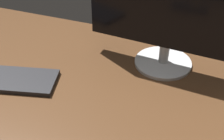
{
  "coord_description": "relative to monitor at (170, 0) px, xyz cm",
  "views": [
    {
      "loc": [
        25.56,
        -67.07,
        66.0
      ],
      "look_at": [
        -1.49,
        6.72,
        8.0
      ],
      "focal_mm": 51.28,
      "sensor_mm": 36.0,
      "label": 1
    }
  ],
  "objects": [
    {
      "name": "monitor",
      "position": [
        0.0,
        0.0,
        0.0
      ],
      "size": [
        52.7,
        19.56,
        43.66
      ],
      "rotation": [
        0.0,
        0.0,
        -0.07
      ],
      "color": "#B9B9B9",
      "rests_on": "desk"
    },
    {
      "name": "desk",
      "position": [
        -11.02,
        -23.78,
        -24.73
      ],
      "size": [
        140.0,
        84.0,
        2.0
      ],
      "primitive_type": "cube",
      "color": "#4C301C",
      "rests_on": "ground"
    }
  ]
}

